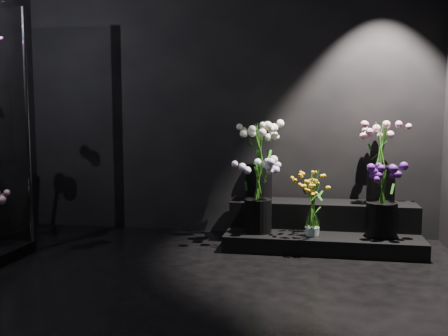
# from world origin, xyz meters

# --- Properties ---
(floor) EXTENTS (4.00, 4.00, 0.00)m
(floor) POSITION_xyz_m (0.00, 0.00, 0.00)
(floor) COLOR black
(floor) RESTS_ON ground
(wall_back) EXTENTS (4.00, 0.00, 4.00)m
(wall_back) POSITION_xyz_m (0.00, 2.00, 1.40)
(wall_back) COLOR black
(wall_back) RESTS_ON floor
(display_riser) EXTENTS (1.65, 0.73, 0.37)m
(display_riser) POSITION_xyz_m (0.94, 1.67, 0.15)
(display_riser) COLOR black
(display_riser) RESTS_ON floor
(bouquet_orange_bells) EXTENTS (0.30, 0.30, 0.55)m
(bouquet_orange_bells) POSITION_xyz_m (0.86, 1.41, 0.42)
(bouquet_orange_bells) COLOR white
(bouquet_orange_bells) RESTS_ON display_riser
(bouquet_lilac) EXTENTS (0.46, 0.46, 0.63)m
(bouquet_lilac) POSITION_xyz_m (0.39, 1.45, 0.51)
(bouquet_lilac) COLOR black
(bouquet_lilac) RESTS_ON display_riser
(bouquet_purple) EXTENTS (0.41, 0.41, 0.60)m
(bouquet_purple) POSITION_xyz_m (1.42, 1.47, 0.46)
(bouquet_purple) COLOR black
(bouquet_purple) RESTS_ON display_riser
(bouquet_cream_roses) EXTENTS (0.41, 0.41, 0.69)m
(bouquet_cream_roses) POSITION_xyz_m (0.37, 1.77, 0.77)
(bouquet_cream_roses) COLOR black
(bouquet_cream_roses) RESTS_ON display_riser
(bouquet_pink_roses) EXTENTS (0.49, 0.49, 0.71)m
(bouquet_pink_roses) POSITION_xyz_m (1.44, 1.75, 0.79)
(bouquet_pink_roses) COLOR black
(bouquet_pink_roses) RESTS_ON display_riser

